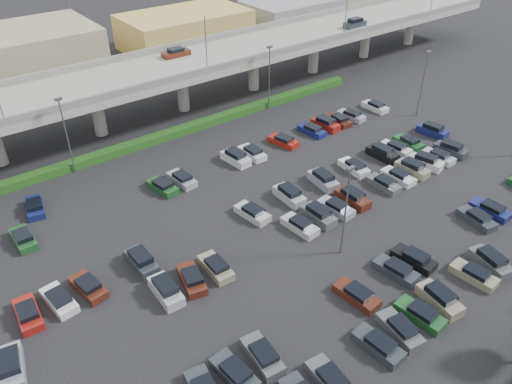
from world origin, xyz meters
The scene contains 6 objects.
ground centered at (0.00, 0.00, 0.00)m, with size 280.00×280.00×0.00m, color black.
overpass centered at (-0.21, 32.01, 6.97)m, with size 150.00×13.00×15.80m.
hedge centered at (0.00, 25.00, 0.55)m, with size 66.00×1.60×1.10m, color #113810.
parked_cars centered at (1.34, -4.34, 0.61)m, with size 63.14×41.68×1.67m.
light_poles centered at (-4.13, 2.00, 6.24)m, with size 66.90×48.38×10.30m.
distant_buildings centered at (12.38, 61.81, 3.74)m, with size 138.00×24.00×9.00m.
Camera 1 is at (-30.64, -33.85, 34.03)m, focal length 35.00 mm.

